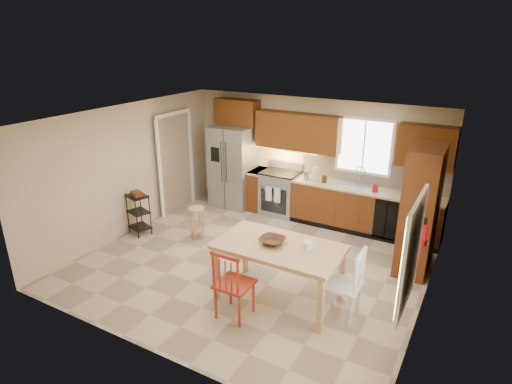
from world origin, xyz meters
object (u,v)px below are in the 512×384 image
object	(u,v)px
pantry	(420,210)
utility_cart	(139,214)
chair_red	(234,283)
table_bowl	(272,244)
range_stove	(280,193)
soap_bottle	(375,187)
table_jar	(308,247)
bar_stool	(197,223)
chair_white	(343,284)
refrigerator	(233,167)
fire_extinguisher	(423,236)
dining_table	(279,273)

from	to	relation	value
pantry	utility_cart	world-z (taller)	pantry
chair_red	table_bowl	bearing A→B (deg)	69.89
range_stove	soap_bottle	distance (m)	2.10
chair_red	table_jar	size ratio (longest dim) A/B	6.00
soap_bottle	pantry	distance (m)	1.31
bar_stool	table_bowl	bearing A→B (deg)	-38.78
chair_white	bar_stool	bearing A→B (deg)	73.02
soap_bottle	table_jar	xyz separation A→B (m)	(-0.23, -2.70, -0.08)
table_bowl	table_jar	size ratio (longest dim) A/B	2.07
range_stove	refrigerator	bearing A→B (deg)	-177.01
chair_white	bar_stool	distance (m)	3.35
pantry	chair_white	size ratio (longest dim) A/B	2.00
fire_extinguisher	table_bowl	distance (m)	2.09
utility_cart	chair_white	bearing A→B (deg)	10.73
soap_bottle	utility_cart	size ratio (longest dim) A/B	0.23
fire_extinguisher	soap_bottle	bearing A→B (deg)	120.53
pantry	table_jar	bearing A→B (deg)	-123.32
refrigerator	utility_cart	xyz separation A→B (m)	(-0.80, -2.19, -0.49)
dining_table	table_jar	xyz separation A→B (m)	(0.39, 0.11, 0.48)
chair_red	soap_bottle	bearing A→B (deg)	74.27
range_stove	utility_cart	size ratio (longest dim) A/B	1.11
refrigerator	chair_white	xyz separation A→B (m)	(3.50, -2.79, -0.38)
dining_table	table_jar	distance (m)	0.63
range_stove	chair_red	xyz separation A→B (m)	(1.05, -3.55, 0.07)
refrigerator	chair_red	bearing A→B (deg)	-57.72
fire_extinguisher	utility_cart	distance (m)	5.18
chair_white	utility_cart	bearing A→B (deg)	82.13
chair_red	bar_stool	size ratio (longest dim) A/B	1.68
pantry	bar_stool	xyz separation A→B (m)	(-3.82, -0.89, -0.74)
dining_table	table_jar	bearing A→B (deg)	15.96
soap_bottle	table_bowl	world-z (taller)	soap_bottle
refrigerator	range_stove	world-z (taller)	refrigerator
refrigerator	chair_red	xyz separation A→B (m)	(2.20, -3.49, -0.38)
table_bowl	dining_table	bearing A→B (deg)	0.00
soap_bottle	bar_stool	world-z (taller)	soap_bottle
chair_white	chair_red	bearing A→B (deg)	118.31
fire_extinguisher	table_bowl	world-z (taller)	fire_extinguisher
chair_red	bar_stool	distance (m)	2.54
pantry	bar_stool	bearing A→B (deg)	-166.91
pantry	dining_table	distance (m)	2.55
fire_extinguisher	dining_table	bearing A→B (deg)	-154.07
range_stove	table_bowl	size ratio (longest dim) A/B	2.54
refrigerator	fire_extinguisher	bearing A→B (deg)	-24.52
soap_bottle	fire_extinguisher	xyz separation A→B (m)	(1.15, -1.95, 0.10)
utility_cart	chair_red	bearing A→B (deg)	-4.73
pantry	chair_red	bearing A→B (deg)	-126.92
range_stove	dining_table	world-z (taller)	range_stove
pantry	utility_cart	xyz separation A→B (m)	(-4.93, -1.27, -0.63)
refrigerator	soap_bottle	bearing A→B (deg)	-0.45
pantry	bar_stool	distance (m)	3.99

